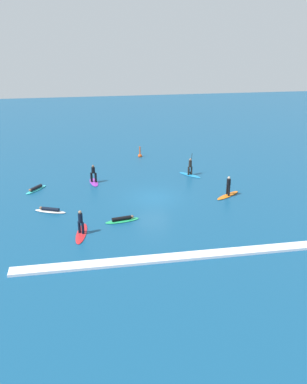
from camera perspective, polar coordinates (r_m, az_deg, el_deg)
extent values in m
plane|color=navy|center=(35.89, 0.00, -0.74)|extent=(120.00, 120.00, 0.00)
ellipsoid|color=red|center=(30.04, -9.98, -5.69)|extent=(1.17, 3.30, 0.07)
cylinder|color=black|center=(29.92, -10.27, -4.82)|extent=(0.23, 0.23, 0.86)
cylinder|color=black|center=(29.74, -9.80, -4.96)|extent=(0.23, 0.23, 0.86)
cylinder|color=black|center=(29.50, -10.13, -3.56)|extent=(0.36, 0.36, 0.66)
sphere|color=#A37556|center=(29.32, -10.19, -2.76)|extent=(0.27, 0.27, 0.24)
ellipsoid|color=#1E8CD1|center=(41.51, 5.08, 2.37)|extent=(2.11, 2.47, 0.07)
cylinder|color=black|center=(41.42, 5.31, 2.99)|extent=(0.23, 0.23, 0.83)
cylinder|color=black|center=(41.30, 4.88, 2.95)|extent=(0.23, 0.23, 0.83)
cylinder|color=black|center=(41.14, 5.13, 3.94)|extent=(0.43, 0.43, 0.64)
sphere|color=#A37556|center=(41.01, 5.15, 4.51)|extent=(0.31, 0.31, 0.22)
cylinder|color=black|center=(41.44, 5.18, 3.96)|extent=(0.39, 0.32, 2.13)
cube|color=black|center=(41.75, 5.13, 2.63)|extent=(0.20, 0.17, 0.32)
ellipsoid|color=white|center=(34.05, -14.15, -2.62)|extent=(2.67, 1.55, 0.11)
cylinder|color=black|center=(33.96, -14.11, -2.33)|extent=(1.44, 0.81, 0.28)
sphere|color=brown|center=(34.32, -15.38, -2.16)|extent=(0.33, 0.33, 0.25)
ellipsoid|color=#23B266|center=(31.57, -4.38, -3.98)|extent=(2.75, 1.18, 0.09)
cylinder|color=black|center=(31.48, -4.48, -3.69)|extent=(1.51, 0.55, 0.29)
sphere|color=brown|center=(31.69, -2.97, -3.43)|extent=(0.27, 0.27, 0.24)
ellipsoid|color=purple|center=(39.78, -8.29, 1.36)|extent=(1.00, 2.56, 0.08)
cylinder|color=black|center=(39.70, -8.61, 2.05)|extent=(0.24, 0.24, 0.90)
cylinder|color=black|center=(39.54, -8.04, 2.00)|extent=(0.24, 0.24, 0.90)
cylinder|color=black|center=(39.38, -8.38, 3.03)|extent=(0.38, 0.38, 0.56)
sphere|color=brown|center=(39.26, -8.41, 3.57)|extent=(0.25, 0.25, 0.22)
ellipsoid|color=orange|center=(36.76, 10.28, -0.46)|extent=(2.76, 2.16, 0.11)
cylinder|color=black|center=(36.42, 10.44, 0.18)|extent=(0.26, 0.26, 0.92)
cylinder|color=black|center=(36.74, 10.22, 0.39)|extent=(0.26, 0.26, 0.92)
cylinder|color=black|center=(36.32, 10.41, 1.37)|extent=(0.49, 0.49, 0.55)
sphere|color=beige|center=(36.19, 10.45, 1.95)|extent=(0.33, 0.33, 0.24)
ellipsoid|color=#33C6CC|center=(38.97, -16.01, 0.31)|extent=(2.01, 2.40, 0.10)
cylinder|color=black|center=(38.94, -15.98, 0.60)|extent=(1.02, 1.23, 0.29)
sphere|color=brown|center=(38.41, -16.77, 0.25)|extent=(0.35, 0.35, 0.25)
sphere|color=#E55119|center=(47.52, -1.89, 5.04)|extent=(0.46, 0.46, 0.46)
cylinder|color=#E55119|center=(47.38, -1.90, 5.61)|extent=(0.15, 0.15, 1.21)
cube|color=white|center=(26.69, 3.89, -8.96)|extent=(21.32, 0.90, 0.18)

